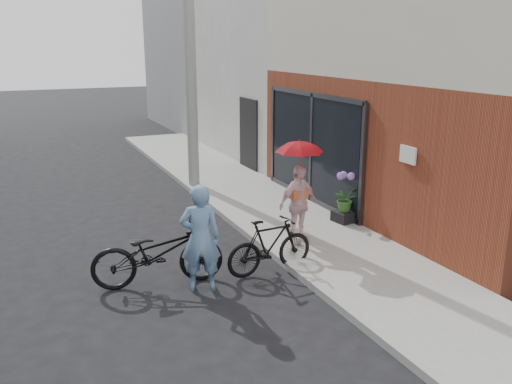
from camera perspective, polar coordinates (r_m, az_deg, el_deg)
ground at (r=8.61m, az=-1.00°, el=-10.06°), size 80.00×80.00×0.00m
sidewalk at (r=11.11m, az=4.88°, el=-3.74°), size 2.20×24.00×0.12m
curb at (r=10.63m, az=-0.62°, el=-4.60°), size 0.12×24.00×0.12m
brick_building at (r=13.75m, az=24.41°, el=11.18°), size 8.09×8.00×6.00m
plaster_building at (r=19.12m, az=8.43°, el=14.74°), size 8.00×6.00×7.00m
east_building_far at (r=25.31m, az=-0.40°, el=15.06°), size 8.00×8.00×7.00m
utility_pole at (r=13.78m, az=-6.95°, el=14.53°), size 0.28×0.28×7.00m
officer at (r=8.29m, az=-5.88°, el=-4.84°), size 0.71×0.58×1.69m
bike_left at (r=8.64m, az=-10.31°, el=-6.31°), size 2.14×1.03×1.08m
bike_right at (r=8.98m, az=1.48°, el=-5.66°), size 1.60×0.56×0.94m
kimono_woman at (r=9.94m, az=4.46°, el=-1.27°), size 0.91×0.53×1.46m
parasol at (r=9.69m, az=4.60°, el=4.92°), size 0.82×0.82×0.72m
planter at (r=11.37m, az=9.29°, el=-2.54°), size 0.47×0.47×0.22m
potted_plant at (r=11.26m, az=9.37°, el=-0.72°), size 0.48×0.42×0.53m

